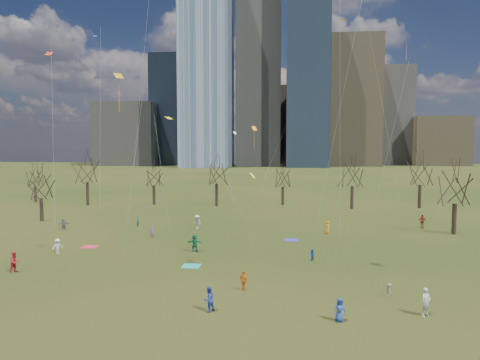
# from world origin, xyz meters

# --- Properties ---
(ground) EXTENTS (500.00, 500.00, 0.00)m
(ground) POSITION_xyz_m (0.00, 0.00, 0.00)
(ground) COLOR black
(ground) RESTS_ON ground
(downtown_skyline) EXTENTS (212.50, 78.00, 118.00)m
(downtown_skyline) POSITION_xyz_m (-2.43, 210.64, 39.01)
(downtown_skyline) COLOR slate
(downtown_skyline) RESTS_ON ground
(bare_tree_row) EXTENTS (113.04, 29.80, 9.50)m
(bare_tree_row) POSITION_xyz_m (-0.09, 37.22, 6.12)
(bare_tree_row) COLOR black
(bare_tree_row) RESTS_ON ground
(blanket_teal) EXTENTS (1.60, 1.50, 0.03)m
(blanket_teal) POSITION_xyz_m (-3.36, 0.88, 0.01)
(blanket_teal) COLOR teal
(blanket_teal) RESTS_ON ground
(blanket_navy) EXTENTS (1.60, 1.50, 0.03)m
(blanket_navy) POSITION_xyz_m (5.94, 12.64, 0.01)
(blanket_navy) COLOR #292FC2
(blanket_navy) RESTS_ON ground
(blanket_crimson) EXTENTS (1.60, 1.50, 0.03)m
(blanket_crimson) POSITION_xyz_m (-15.86, 7.11, 0.01)
(blanket_crimson) COLOR #CD2940
(blanket_crimson) RESTS_ON ground
(person_0) EXTENTS (0.82, 0.63, 1.50)m
(person_0) POSITION_xyz_m (8.36, -10.36, 0.75)
(person_0) COLOR #224495
(person_0) RESTS_ON ground
(person_1) EXTENTS (0.80, 0.70, 1.84)m
(person_1) POSITION_xyz_m (13.96, -8.97, 0.92)
(person_1) COLOR silver
(person_1) RESTS_ON ground
(person_2) EXTENTS (0.96, 1.07, 1.82)m
(person_2) POSITION_xyz_m (-18.05, -2.49, 0.91)
(person_2) COLOR red
(person_2) RESTS_ON ground
(person_3) EXTENTS (0.55, 0.73, 1.00)m
(person_3) POSITION_xyz_m (12.52, -5.51, 0.50)
(person_3) COLOR slate
(person_3) RESTS_ON ground
(person_4) EXTENTS (0.91, 0.86, 1.51)m
(person_4) POSITION_xyz_m (1.97, -5.23, 0.75)
(person_4) COLOR orange
(person_4) RESTS_ON ground
(person_5) EXTENTS (1.73, 0.67, 1.83)m
(person_5) POSITION_xyz_m (-4.11, 6.13, 0.91)
(person_5) COLOR #19714C
(person_5) RESTS_ON ground
(person_7) EXTENTS (0.59, 0.68, 1.56)m
(person_7) POSITION_xyz_m (-10.42, 12.00, 0.78)
(person_7) COLOR #8E51A3
(person_7) RESTS_ON ground
(person_8) EXTENTS (0.67, 0.72, 1.17)m
(person_8) POSITION_xyz_m (7.66, 3.59, 0.59)
(person_8) COLOR #234D9A
(person_8) RESTS_ON ground
(person_9) EXTENTS (1.38, 1.19, 1.85)m
(person_9) POSITION_xyz_m (-6.32, 18.36, 0.93)
(person_9) COLOR silver
(person_9) RESTS_ON ground
(person_10) EXTENTS (1.10, 0.51, 1.84)m
(person_10) POSITION_xyz_m (23.40, 21.74, 0.92)
(person_10) COLOR #A12217
(person_10) RESTS_ON ground
(person_11) EXTENTS (1.49, 1.08, 1.56)m
(person_11) POSITION_xyz_m (-23.36, 15.77, 0.78)
(person_11) COLOR #5B5C5F
(person_11) RESTS_ON ground
(person_12) EXTENTS (0.52, 0.79, 1.61)m
(person_12) POSITION_xyz_m (10.49, 16.82, 0.80)
(person_12) COLOR orange
(person_12) RESTS_ON ground
(person_13) EXTENTS (0.59, 0.62, 1.43)m
(person_13) POSITION_xyz_m (-14.53, 18.86, 0.71)
(person_13) COLOR #186E41
(person_13) RESTS_ON ground
(person_14) EXTENTS (0.99, 1.02, 1.66)m
(person_14) POSITION_xyz_m (0.04, -9.54, 0.83)
(person_14) COLOR #263FA5
(person_14) RESTS_ON ground
(person_15) EXTENTS (1.11, 1.08, 1.52)m
(person_15) POSITION_xyz_m (-17.76, 4.02, 0.76)
(person_15) COLOR silver
(person_15) RESTS_ON ground
(kites_airborne) EXTENTS (53.84, 45.77, 36.21)m
(kites_airborne) POSITION_xyz_m (4.45, 13.90, 13.50)
(kites_airborne) COLOR orange
(kites_airborne) RESTS_ON ground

